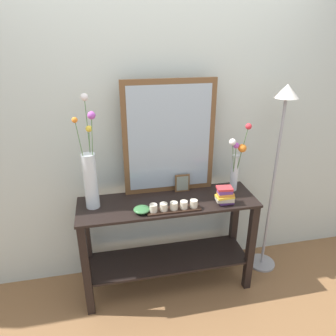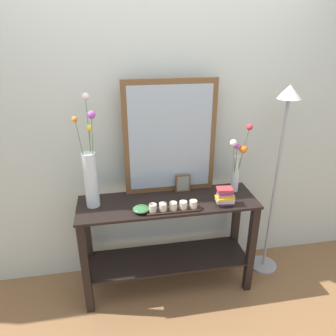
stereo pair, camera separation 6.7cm
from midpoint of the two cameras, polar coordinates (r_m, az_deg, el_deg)
The scene contains 11 objects.
ground_plane at distance 2.88m, azimuth 0.72°, elevation -20.38°, with size 7.00×6.00×0.02m, color brown.
wall_back at distance 2.48m, azimuth -0.55°, elevation 8.65°, with size 6.40×0.08×2.70m, color beige.
console_table at distance 2.55m, azimuth 0.78°, elevation -11.95°, with size 1.36×0.42×0.81m.
mirror_leaning at distance 2.37m, azimuth 1.21°, elevation 5.42°, with size 0.71×0.03×0.88m.
tall_vase_left at distance 2.28m, azimuth -13.11°, elevation -1.09°, with size 0.15×0.24×0.80m.
vase_right at distance 2.48m, azimuth 13.29°, elevation 0.77°, with size 0.15×0.14×0.58m.
candle_tray at distance 2.25m, azimuth 1.82°, elevation -7.15°, with size 0.39×0.09×0.07m.
picture_frame_small at distance 2.50m, azimuth 3.52°, elevation -2.81°, with size 0.12×0.01×0.15m.
decorative_bowl at distance 2.24m, azimuth -4.06°, elevation -7.48°, with size 0.12×0.12×0.04m.
book_stack at distance 2.35m, azimuth 11.17°, elevation -5.16°, with size 0.14×0.10×0.14m.
floor_lamp at distance 2.62m, azimuth 20.43°, elevation 2.45°, with size 0.24×0.24×1.64m.
Camera 2 is at (-0.36, -2.04, 1.99)m, focal length 33.46 mm.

